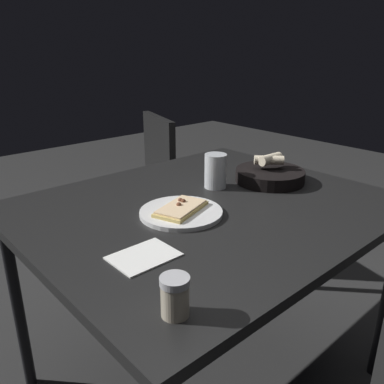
% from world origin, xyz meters
% --- Properties ---
extents(ground, '(8.00, 8.00, 0.00)m').
position_xyz_m(ground, '(0.00, 0.00, 0.00)').
color(ground, '#2A2A2A').
extents(dining_table, '(1.16, 0.98, 0.75)m').
position_xyz_m(dining_table, '(0.00, 0.00, 0.69)').
color(dining_table, black).
rests_on(dining_table, ground).
extents(pizza_plate, '(0.26, 0.26, 0.04)m').
position_xyz_m(pizza_plate, '(-0.13, -0.01, 0.76)').
color(pizza_plate, silver).
rests_on(pizza_plate, dining_table).
extents(bread_basket, '(0.26, 0.26, 0.11)m').
position_xyz_m(bread_basket, '(0.33, 0.00, 0.77)').
color(bread_basket, black).
rests_on(bread_basket, dining_table).
extents(beer_glass, '(0.08, 0.08, 0.12)m').
position_xyz_m(beer_glass, '(0.13, 0.09, 0.80)').
color(beer_glass, silver).
rests_on(beer_glass, dining_table).
extents(pepper_shaker, '(0.06, 0.06, 0.08)m').
position_xyz_m(pepper_shaker, '(-0.45, -0.38, 0.78)').
color(pepper_shaker, '#BFB299').
rests_on(pepper_shaker, dining_table).
extents(napkin, '(0.16, 0.12, 0.00)m').
position_xyz_m(napkin, '(-0.36, -0.15, 0.75)').
color(napkin, white).
rests_on(napkin, dining_table).
extents(chair_near, '(0.55, 0.55, 0.86)m').
position_xyz_m(chair_near, '(0.37, 0.93, 0.49)').
color(chair_near, black).
rests_on(chair_near, ground).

